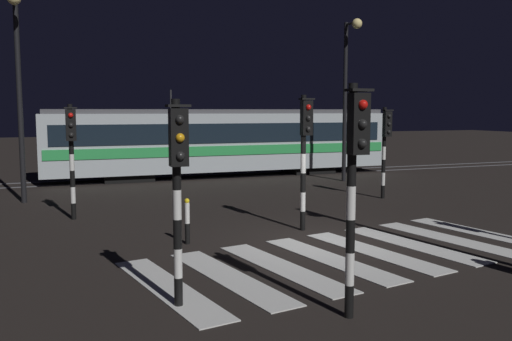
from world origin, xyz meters
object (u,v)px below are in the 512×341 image
(street_lamp_trackside_left, at_px, (18,73))
(traffic_light_kerb_mid_left, at_px, (355,166))
(traffic_light_corner_far_right, at_px, (386,139))
(street_lamp_trackside_right, at_px, (348,81))
(traffic_light_corner_near_left, at_px, (178,172))
(traffic_light_corner_far_left, at_px, (71,144))
(bollard_island_edge, at_px, (187,221))
(tram, at_px, (223,140))
(traffic_light_median_centre, at_px, (305,142))

(street_lamp_trackside_left, bearing_deg, traffic_light_kerb_mid_left, -69.34)
(traffic_light_corner_far_right, xyz_separation_m, street_lamp_trackside_right, (1.23, 4.75, 2.33))
(traffic_light_corner_near_left, relative_size, street_lamp_trackside_left, 0.48)
(traffic_light_corner_far_left, relative_size, traffic_light_corner_near_left, 1.00)
(traffic_light_kerb_mid_left, height_order, bollard_island_edge, traffic_light_kerb_mid_left)
(traffic_light_corner_far_right, relative_size, tram, 0.20)
(traffic_light_corner_near_left, xyz_separation_m, street_lamp_trackside_left, (-2.64, 11.82, 2.22))
(street_lamp_trackside_left, bearing_deg, traffic_light_median_centre, -46.02)
(traffic_light_median_centre, height_order, street_lamp_trackside_right, street_lamp_trackside_right)
(traffic_light_corner_far_left, distance_m, traffic_light_corner_near_left, 8.33)
(tram, xyz_separation_m, bollard_island_edge, (-5.00, -12.79, -1.19))
(traffic_light_kerb_mid_left, distance_m, bollard_island_edge, 6.01)
(street_lamp_trackside_left, relative_size, tram, 0.41)
(traffic_light_corner_near_left, bearing_deg, traffic_light_corner_far_left, 98.27)
(traffic_light_kerb_mid_left, distance_m, traffic_light_corner_near_left, 2.75)
(street_lamp_trackside_right, height_order, street_lamp_trackside_left, street_lamp_trackside_right)
(traffic_light_corner_far_left, height_order, bollard_island_edge, traffic_light_corner_far_left)
(traffic_light_kerb_mid_left, bearing_deg, traffic_light_corner_far_right, 53.44)
(traffic_light_median_centre, distance_m, tram, 12.63)
(traffic_light_kerb_mid_left, xyz_separation_m, traffic_light_corner_near_left, (-2.35, 1.43, -0.15))
(tram, bearing_deg, street_lamp_trackside_right, -40.61)
(traffic_light_kerb_mid_left, relative_size, traffic_light_corner_far_right, 1.08)
(street_lamp_trackside_left, distance_m, tram, 10.57)
(tram, distance_m, bollard_island_edge, 13.78)
(traffic_light_corner_far_left, xyz_separation_m, traffic_light_median_centre, (5.64, -3.77, 0.14))
(street_lamp_trackside_right, bearing_deg, traffic_light_corner_near_left, -129.58)
(street_lamp_trackside_right, bearing_deg, street_lamp_trackside_left, -174.81)
(traffic_light_kerb_mid_left, bearing_deg, street_lamp_trackside_left, 110.66)
(traffic_light_median_centre, height_order, street_lamp_trackside_left, street_lamp_trackside_left)
(traffic_light_corner_near_left, relative_size, street_lamp_trackside_right, 0.47)
(traffic_light_corner_far_left, bearing_deg, street_lamp_trackside_left, 112.04)
(traffic_light_corner_far_right, height_order, street_lamp_trackside_left, street_lamp_trackside_left)
(street_lamp_trackside_left, bearing_deg, street_lamp_trackside_right, 5.19)
(street_lamp_trackside_right, xyz_separation_m, bollard_island_edge, (-9.59, -8.85, -3.96))
(traffic_light_median_centre, xyz_separation_m, traffic_light_corner_far_right, (5.11, 3.81, -0.19))
(traffic_light_corner_far_left, bearing_deg, bollard_island_edge, -59.58)
(traffic_light_corner_far_left, height_order, street_lamp_trackside_right, street_lamp_trackside_right)
(street_lamp_trackside_right, distance_m, tram, 6.65)
(traffic_light_median_centre, bearing_deg, street_lamp_trackside_right, 53.47)
(traffic_light_corner_far_left, distance_m, tram, 11.44)
(tram, bearing_deg, street_lamp_trackside_left, -149.71)
(traffic_light_median_centre, relative_size, street_lamp_trackside_left, 0.51)
(traffic_light_corner_far_left, height_order, tram, tram)
(traffic_light_corner_near_left, distance_m, traffic_light_corner_far_right, 12.64)
(traffic_light_corner_near_left, xyz_separation_m, traffic_light_median_centre, (4.44, 4.48, 0.15))
(traffic_light_corner_far_left, relative_size, bollard_island_edge, 3.04)
(traffic_light_median_centre, bearing_deg, traffic_light_corner_far_right, 36.67)
(traffic_light_corner_far_left, xyz_separation_m, street_lamp_trackside_left, (-1.45, 3.57, 2.22))
(traffic_light_corner_near_left, bearing_deg, traffic_light_corner_far_right, 40.94)
(traffic_light_kerb_mid_left, bearing_deg, traffic_light_corner_far_left, 110.15)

